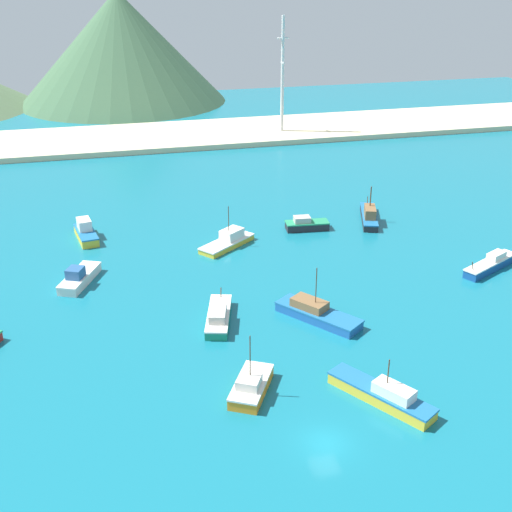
{
  "coord_description": "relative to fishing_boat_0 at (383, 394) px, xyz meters",
  "views": [
    {
      "loc": [
        -17.17,
        -42.93,
        38.77
      ],
      "look_at": [
        2.89,
        36.35,
        1.82
      ],
      "focal_mm": 46.22,
      "sensor_mm": 36.0,
      "label": 1
    }
  ],
  "objects": [
    {
      "name": "fishing_boat_11",
      "position": [
        26.6,
        23.79,
        -0.06
      ],
      "size": [
        10.12,
        6.41,
        2.62
      ],
      "color": "#14478C",
      "rests_on": "ground"
    },
    {
      "name": "fishing_boat_8",
      "position": [
        17.66,
        44.75,
        0.13
      ],
      "size": [
        5.77,
        11.0,
        5.92
      ],
      "color": "#232328",
      "rests_on": "ground"
    },
    {
      "name": "beach_strip",
      "position": [
        -7.31,
        106.48,
        -0.25
      ],
      "size": [
        247.0,
        25.65,
        1.2
      ],
      "primitive_type": "cube",
      "color": "beige",
      "rests_on": "ground"
    },
    {
      "name": "hill_central",
      "position": [
        -13.9,
        154.27,
        14.65
      ],
      "size": [
        60.06,
        60.06,
        31.01
      ],
      "color": "#3D6042",
      "rests_on": "ground"
    },
    {
      "name": "fishing_boat_0",
      "position": [
        0.0,
        0.0,
        0.0
      ],
      "size": [
        7.99,
        10.76,
        4.91
      ],
      "color": "gold",
      "rests_on": "ground"
    },
    {
      "name": "fishing_boat_12",
      "position": [
        -11.92,
        4.45,
        -0.02
      ],
      "size": [
        5.9,
        7.46,
        6.65
      ],
      "color": "orange",
      "rests_on": "ground"
    },
    {
      "name": "fishing_boat_9",
      "position": [
        6.68,
        43.85,
        -0.03
      ],
      "size": [
        6.95,
        3.16,
        2.18
      ],
      "color": "#232328",
      "rests_on": "ground"
    },
    {
      "name": "fishing_boat_6",
      "position": [
        -26.86,
        48.4,
        0.22
      ],
      "size": [
        3.73,
        7.85,
        2.95
      ],
      "color": "gold",
      "rests_on": "ground"
    },
    {
      "name": "fishing_boat_13",
      "position": [
        -0.96,
        16.69,
        -0.04
      ],
      "size": [
        8.84,
        10.44,
        6.59
      ],
      "color": "#1E5BA8",
      "rests_on": "ground"
    },
    {
      "name": "fishing_boat_1",
      "position": [
        -12.29,
        18.77,
        -0.04
      ],
      "size": [
        4.85,
        9.39,
        2.3
      ],
      "color": "#198466",
      "rests_on": "ground"
    },
    {
      "name": "ground",
      "position": [
        -7.31,
        25.69,
        -1.1
      ],
      "size": [
        260.0,
        280.0,
        0.5
      ],
      "color": "#146B7F"
    },
    {
      "name": "fishing_boat_3",
      "position": [
        -6.51,
        40.51,
        -0.04
      ],
      "size": [
        9.33,
        8.22,
        6.17
      ],
      "color": "gold",
      "rests_on": "ground"
    },
    {
      "name": "fishing_boat_5",
      "position": [
        -27.98,
        33.19,
        -0.0
      ],
      "size": [
        5.84,
        8.66,
        2.57
      ],
      "color": "silver",
      "rests_on": "ground"
    },
    {
      "name": "radio_tower",
      "position": [
        19.84,
        102.87,
        13.09
      ],
      "size": [
        2.73,
        2.19,
        27.33
      ],
      "color": "silver",
      "rests_on": "ground"
    }
  ]
}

